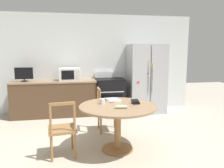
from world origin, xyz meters
TOP-DOWN VIEW (x-y plane):
  - ground_plane at (0.00, 0.00)m, footprint 14.00×14.00m
  - back_wall at (0.00, 2.65)m, footprint 5.20×0.10m
  - kitchen_counter at (-1.17, 2.29)m, footprint 2.08×0.64m
  - refrigerator at (1.22, 2.23)m, footprint 0.95×0.73m
  - oven_range at (0.24, 2.26)m, footprint 0.73×0.68m
  - microwave at (-0.78, 2.28)m, footprint 0.53×0.37m
  - countertop_tv at (-1.87, 2.26)m, footprint 0.42×0.16m
  - dining_table at (0.00, 0.07)m, footprint 1.26×1.26m
  - dining_chair_far at (-0.05, 0.97)m, footprint 0.42×0.42m
  - dining_chair_left at (-0.89, 0.01)m, footprint 0.47×0.47m
  - candle_glass at (-0.24, 0.21)m, footprint 0.09×0.09m
  - folded_napkin at (0.01, -0.13)m, footprint 0.18×0.08m
  - wallet at (0.32, 0.13)m, footprint 0.13×0.14m
  - mail_stack at (-0.01, 0.42)m, footprint 0.27×0.33m

SIDE VIEW (x-z plane):
  - ground_plane at x=0.00m, z-range 0.00..0.00m
  - dining_chair_far at x=-0.05m, z-range -0.02..0.89m
  - dining_chair_left at x=-0.89m, z-range -0.02..0.89m
  - kitchen_counter at x=-1.17m, z-range 0.00..0.90m
  - oven_range at x=0.24m, z-range -0.07..1.01m
  - dining_table at x=0.00m, z-range 0.24..1.00m
  - mail_stack at x=-0.01m, z-range 0.76..0.79m
  - folded_napkin at x=0.01m, z-range 0.76..0.81m
  - wallet at x=0.32m, z-range 0.75..0.82m
  - candle_glass at x=-0.24m, z-range 0.76..0.84m
  - refrigerator at x=1.22m, z-range 0.00..1.81m
  - microwave at x=-0.78m, z-range 0.90..1.22m
  - countertop_tv at x=-1.87m, z-range 0.91..1.26m
  - back_wall at x=0.00m, z-range 0.00..2.60m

